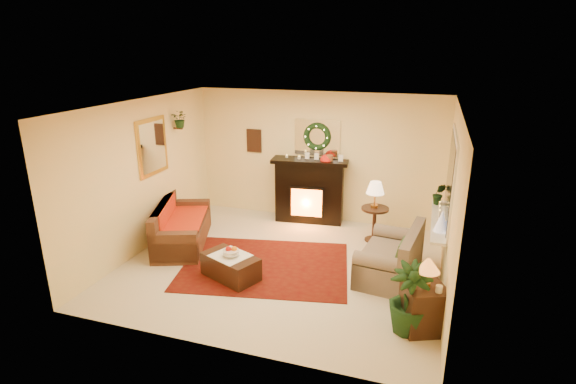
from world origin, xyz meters
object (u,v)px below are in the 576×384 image
(sofa, at_px, (182,221))
(loveseat, at_px, (390,251))
(fireplace, at_px, (310,195))
(coffee_table, at_px, (231,265))
(side_table_round, at_px, (374,224))
(end_table_square, at_px, (423,310))

(sofa, relative_size, loveseat, 1.29)
(fireplace, bearing_deg, coffee_table, -107.11)
(loveseat, height_order, coffee_table, loveseat)
(loveseat, bearing_deg, fireplace, 141.52)
(fireplace, relative_size, coffee_table, 1.51)
(loveseat, xyz_separation_m, side_table_round, (-0.41, 1.26, -0.09))
(fireplace, height_order, side_table_round, fireplace)
(loveseat, height_order, end_table_square, loveseat)
(fireplace, xyz_separation_m, loveseat, (1.80, -1.86, -0.13))
(sofa, height_order, coffee_table, sofa)
(loveseat, relative_size, end_table_square, 2.28)
(fireplace, xyz_separation_m, side_table_round, (1.39, -0.60, -0.23))
(loveseat, bearing_deg, coffee_table, -152.82)
(sofa, xyz_separation_m, loveseat, (3.68, -0.07, -0.01))
(side_table_round, bearing_deg, sofa, -160.02)
(sofa, distance_m, coffee_table, 1.65)
(sofa, distance_m, fireplace, 2.60)
(loveseat, height_order, side_table_round, loveseat)
(side_table_round, relative_size, end_table_square, 1.07)
(sofa, xyz_separation_m, fireplace, (1.88, 1.79, 0.12))
(sofa, xyz_separation_m, coffee_table, (1.36, -0.90, -0.22))
(fireplace, relative_size, loveseat, 0.97)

